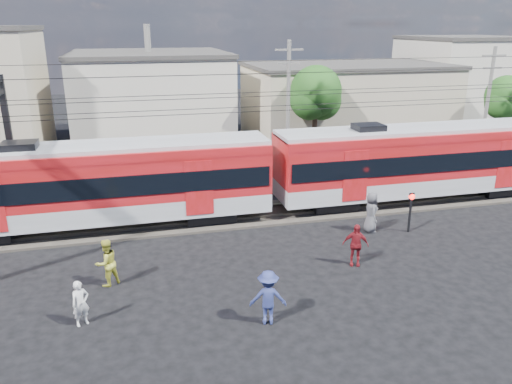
{
  "coord_description": "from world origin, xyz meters",
  "views": [
    {
      "loc": [
        -3.79,
        -15.35,
        9.4
      ],
      "look_at": [
        1.36,
        5.0,
        2.31
      ],
      "focal_mm": 35.0,
      "sensor_mm": 36.0,
      "label": 1
    }
  ],
  "objects_px": {
    "commuter_train": "(104,181)",
    "pedestrian_a": "(81,303)",
    "pedestrian_c": "(268,297)",
    "crossing_signal": "(411,205)"
  },
  "relations": [
    {
      "from": "commuter_train",
      "to": "crossing_signal",
      "type": "bearing_deg",
      "value": -15.67
    },
    {
      "from": "crossing_signal",
      "to": "pedestrian_a",
      "type": "bearing_deg",
      "value": -163.44
    },
    {
      "from": "commuter_train",
      "to": "pedestrian_c",
      "type": "relative_size",
      "value": 26.74
    },
    {
      "from": "pedestrian_a",
      "to": "crossing_signal",
      "type": "distance_m",
      "value": 15.11
    },
    {
      "from": "pedestrian_c",
      "to": "pedestrian_a",
      "type": "bearing_deg",
      "value": -0.52
    },
    {
      "from": "pedestrian_a",
      "to": "pedestrian_c",
      "type": "bearing_deg",
      "value": -40.23
    },
    {
      "from": "pedestrian_a",
      "to": "pedestrian_c",
      "type": "xyz_separation_m",
      "value": [
        5.94,
        -1.4,
        0.16
      ]
    },
    {
      "from": "commuter_train",
      "to": "pedestrian_a",
      "type": "xyz_separation_m",
      "value": [
        -0.61,
        -8.19,
        -1.62
      ]
    },
    {
      "from": "crossing_signal",
      "to": "pedestrian_c",
      "type": "bearing_deg",
      "value": -146.22
    },
    {
      "from": "commuter_train",
      "to": "pedestrian_c",
      "type": "bearing_deg",
      "value": -60.91
    }
  ]
}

